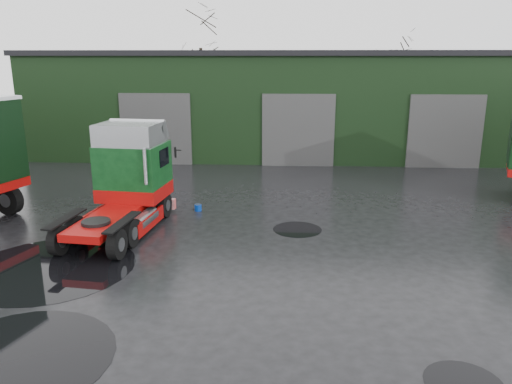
% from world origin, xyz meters
% --- Properties ---
extents(ground, '(100.00, 100.00, 0.00)m').
position_xyz_m(ground, '(0.00, 0.00, 0.00)').
color(ground, black).
extents(warehouse, '(32.40, 12.40, 6.30)m').
position_xyz_m(warehouse, '(2.00, 20.00, 3.16)').
color(warehouse, black).
rests_on(warehouse, ground).
extents(hero_tractor, '(3.19, 6.23, 3.71)m').
position_xyz_m(hero_tractor, '(-4.50, 2.41, 1.86)').
color(hero_tractor, '#0C3915').
rests_on(hero_tractor, ground).
extents(wash_bucket, '(0.37, 0.37, 0.26)m').
position_xyz_m(wash_bucket, '(-2.16, 5.23, 0.13)').
color(wash_bucket, '#062D93').
rests_on(wash_bucket, ground).
extents(tree_back_a, '(4.40, 4.40, 9.50)m').
position_xyz_m(tree_back_a, '(-6.00, 30.00, 4.75)').
color(tree_back_a, black).
rests_on(tree_back_a, ground).
extents(tree_back_b, '(4.40, 4.40, 7.50)m').
position_xyz_m(tree_back_b, '(10.00, 30.00, 3.75)').
color(tree_back_b, black).
rests_on(tree_back_b, ground).
extents(puddle_0, '(4.05, 4.05, 0.01)m').
position_xyz_m(puddle_0, '(-4.18, -5.06, 0.00)').
color(puddle_0, black).
rests_on(puddle_0, ground).
extents(puddle_1, '(1.75, 1.75, 0.01)m').
position_xyz_m(puddle_1, '(1.78, 3.22, 0.00)').
color(puddle_1, black).
rests_on(puddle_1, ground).
extents(puddle_2, '(4.91, 4.91, 0.01)m').
position_xyz_m(puddle_2, '(-5.54, -0.55, 0.00)').
color(puddle_2, black).
rests_on(puddle_2, ground).
extents(puddle_3, '(1.50, 1.50, 0.01)m').
position_xyz_m(puddle_3, '(4.75, -5.32, 0.00)').
color(puddle_3, black).
rests_on(puddle_3, ground).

